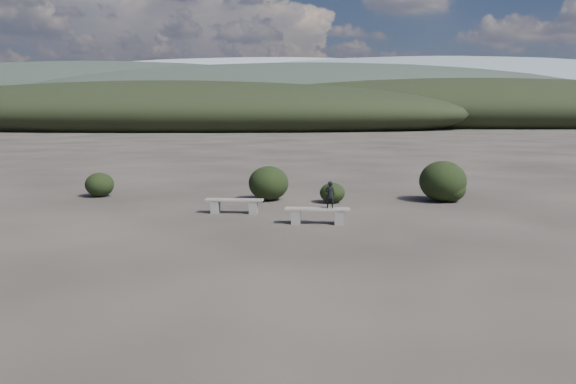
{
  "coord_description": "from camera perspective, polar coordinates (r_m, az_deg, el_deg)",
  "views": [
    {
      "loc": [
        1.05,
        -12.41,
        3.43
      ],
      "look_at": [
        0.48,
        3.5,
        1.1
      ],
      "focal_mm": 35.0,
      "sensor_mm": 36.0,
      "label": 1
    }
  ],
  "objects": [
    {
      "name": "shrub_f",
      "position": [
        23.64,
        -18.6,
        0.71
      ],
      "size": [
        1.13,
        1.13,
        0.96
      ],
      "primitive_type": "ellipsoid",
      "color": "black",
      "rests_on": "ground"
    },
    {
      "name": "bench_left",
      "position": [
        18.85,
        -5.48,
        -1.29
      ],
      "size": [
        1.95,
        0.47,
        0.48
      ],
      "rotation": [
        0.0,
        0.0,
        -0.04
      ],
      "color": "slate",
      "rests_on": "ground"
    },
    {
      "name": "seated_person",
      "position": [
        16.93,
        4.28,
        -0.27
      ],
      "size": [
        0.3,
        0.2,
        0.83
      ],
      "primitive_type": "imported",
      "rotation": [
        0.0,
        0.0,
        3.13
      ],
      "color": "black",
      "rests_on": "bench_right"
    },
    {
      "name": "ground",
      "position": [
        12.92,
        -2.72,
        -7.08
      ],
      "size": [
        1200.0,
        1200.0,
        0.0
      ],
      "primitive_type": "plane",
      "color": "#2D2823",
      "rests_on": "ground"
    },
    {
      "name": "shrub_e",
      "position": [
        21.96,
        16.11,
        0.32
      ],
      "size": [
        1.19,
        1.19,
        0.99
      ],
      "primitive_type": "ellipsoid",
      "color": "black",
      "rests_on": "ground"
    },
    {
      "name": "shrub_b",
      "position": [
        21.47,
        -1.99,
        0.9
      ],
      "size": [
        1.53,
        1.53,
        1.31
      ],
      "primitive_type": "ellipsoid",
      "color": "black",
      "rests_on": "ground"
    },
    {
      "name": "bench_right",
      "position": [
        17.03,
        3.0,
        -2.28
      ],
      "size": [
        1.98,
        0.47,
        0.49
      ],
      "rotation": [
        0.0,
        0.0,
        -0.03
      ],
      "color": "slate",
      "rests_on": "ground"
    },
    {
      "name": "shrub_c",
      "position": [
        20.96,
        4.53,
        -0.08
      ],
      "size": [
        0.94,
        0.94,
        0.75
      ],
      "primitive_type": "ellipsoid",
      "color": "black",
      "rests_on": "ground"
    },
    {
      "name": "mountain_ridges",
      "position": [
        351.65,
        0.66,
        9.52
      ],
      "size": [
        500.0,
        400.0,
        56.0
      ],
      "color": "black",
      "rests_on": "ground"
    },
    {
      "name": "shrub_d",
      "position": [
        22.0,
        15.45,
        1.07
      ],
      "size": [
        1.76,
        1.76,
        1.54
      ],
      "primitive_type": "ellipsoid",
      "color": "black",
      "rests_on": "ground"
    }
  ]
}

